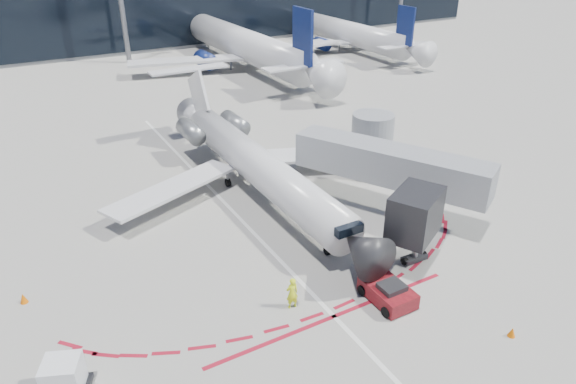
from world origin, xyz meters
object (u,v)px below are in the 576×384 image
ramp_worker (292,293)px  pushback_tug (388,292)px  uld_container (64,378)px  regional_jet (252,160)px

ramp_worker → pushback_tug: bearing=159.4°
pushback_tug → uld_container: (-15.48, 1.92, 0.33)m
regional_jet → ramp_worker: size_ratio=15.29×
regional_jet → ramp_worker: 13.76m
ramp_worker → regional_jet: bearing=-104.9°
regional_jet → uld_container: bearing=-139.0°
pushback_tug → ramp_worker: 5.01m
regional_jet → pushback_tug: 15.13m
regional_jet → uld_container: (-15.08, -13.11, -1.44)m
pushback_tug → ramp_worker: bearing=156.8°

